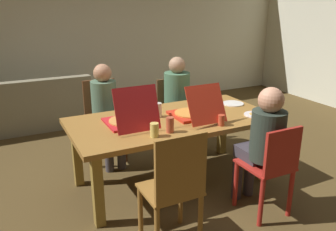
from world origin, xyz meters
The scene contains 19 objects.
ground_plane centered at (0.00, 0.00, 0.00)m, with size 20.00×20.00×0.00m, color #503D1F.
back_wall centered at (0.00, 3.12, 1.34)m, with size 7.93×0.12×2.69m, color beige.
dining_table centered at (0.00, 0.00, 0.65)m, with size 2.07×1.03×0.73m.
chair_0 centered at (0.50, 0.92, 0.48)m, with size 0.42×0.39×0.89m.
person_0 centered at (0.50, 0.78, 0.71)m, with size 0.33×0.54×1.21m.
chair_1 centered at (0.50, -0.93, 0.48)m, with size 0.40×0.42×0.88m.
person_1 centered at (0.50, -0.79, 0.71)m, with size 0.30×0.48×1.19m.
chair_2 centered at (-0.46, 0.97, 0.51)m, with size 0.41×0.43×0.96m.
person_2 centered at (-0.46, 0.81, 0.70)m, with size 0.30×0.53×1.19m.
chair_3 centered at (-0.46, -0.93, 0.54)m, with size 0.44×0.39×0.98m.
pizza_box_0 centered at (0.21, -0.07, 0.78)m, with size 0.39×0.57×0.38m.
pizza_box_1 centered at (-0.46, 0.01, 0.79)m, with size 0.41×0.55×0.42m.
plate_0 centered at (0.82, -0.30, 0.74)m, with size 0.22×0.22×0.03m.
plate_1 centered at (0.86, 0.13, 0.74)m, with size 0.25×0.25×0.01m.
drinking_glass_0 centered at (-0.20, -0.34, 0.80)m, with size 0.07×0.07×0.14m, color #B74D33.
drinking_glass_1 centered at (0.32, -0.40, 0.78)m, with size 0.06×0.06×0.11m, color #BE4429.
drinking_glass_2 centered at (-0.11, 0.10, 0.81)m, with size 0.08×0.08×0.15m, color silver.
drinking_glass_3 centered at (-0.37, -0.38, 0.79)m, with size 0.08×0.08×0.13m, color #DBC560.
couch centered at (-1.33, 2.51, 0.27)m, with size 2.09×0.87×0.79m.
Camera 1 is at (-1.54, -2.98, 1.88)m, focal length 37.07 mm.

